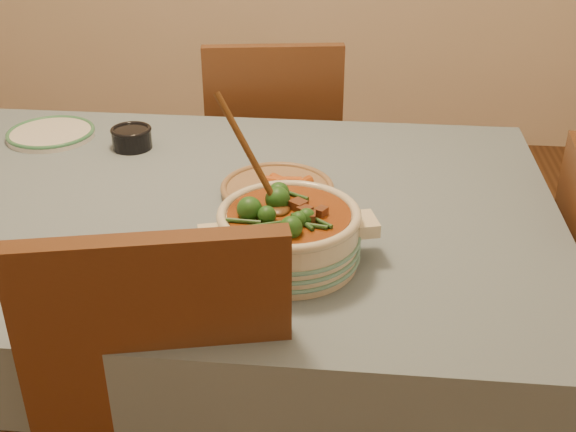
{
  "coord_description": "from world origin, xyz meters",
  "views": [
    {
      "loc": [
        0.38,
        -1.42,
        1.51
      ],
      "look_at": [
        0.26,
        -0.22,
        0.85
      ],
      "focal_mm": 45.0,
      "sensor_mm": 36.0,
      "label": 1
    }
  ],
  "objects_px": {
    "dining_table": "(186,236)",
    "stew_casserole": "(289,231)",
    "chair_far": "(273,153)",
    "condiment_bowl": "(132,137)",
    "fried_plate": "(277,187)",
    "white_plate": "(51,133)"
  },
  "relations": [
    {
      "from": "dining_table",
      "to": "stew_casserole",
      "type": "relative_size",
      "value": 4.8
    },
    {
      "from": "stew_casserole",
      "to": "chair_far",
      "type": "bearing_deg",
      "value": 98.58
    },
    {
      "from": "chair_far",
      "to": "stew_casserole",
      "type": "bearing_deg",
      "value": 89.82
    },
    {
      "from": "stew_casserole",
      "to": "condiment_bowl",
      "type": "bearing_deg",
      "value": 132.01
    },
    {
      "from": "dining_table",
      "to": "chair_far",
      "type": "distance_m",
      "value": 0.84
    },
    {
      "from": "stew_casserole",
      "to": "fried_plate",
      "type": "bearing_deg",
      "value": 100.92
    },
    {
      "from": "white_plate",
      "to": "condiment_bowl",
      "type": "relative_size",
      "value": 2.29
    },
    {
      "from": "dining_table",
      "to": "condiment_bowl",
      "type": "relative_size",
      "value": 13.16
    },
    {
      "from": "dining_table",
      "to": "chair_far",
      "type": "xyz_separation_m",
      "value": [
        0.11,
        0.82,
        -0.14
      ]
    },
    {
      "from": "white_plate",
      "to": "dining_table",
      "type": "bearing_deg",
      "value": -37.37
    },
    {
      "from": "stew_casserole",
      "to": "condiment_bowl",
      "type": "height_order",
      "value": "stew_casserole"
    },
    {
      "from": "stew_casserole",
      "to": "white_plate",
      "type": "height_order",
      "value": "stew_casserole"
    },
    {
      "from": "fried_plate",
      "to": "white_plate",
      "type": "bearing_deg",
      "value": 156.73
    },
    {
      "from": "condiment_bowl",
      "to": "chair_far",
      "type": "bearing_deg",
      "value": 59.75
    },
    {
      "from": "stew_casserole",
      "to": "chair_far",
      "type": "height_order",
      "value": "stew_casserole"
    },
    {
      "from": "dining_table",
      "to": "stew_casserole",
      "type": "bearing_deg",
      "value": -40.86
    },
    {
      "from": "condiment_bowl",
      "to": "chair_far",
      "type": "relative_size",
      "value": 0.14
    },
    {
      "from": "white_plate",
      "to": "fried_plate",
      "type": "xyz_separation_m",
      "value": [
        0.65,
        -0.28,
        0.01
      ]
    },
    {
      "from": "condiment_bowl",
      "to": "dining_table",
      "type": "bearing_deg",
      "value": -55.04
    },
    {
      "from": "dining_table",
      "to": "fried_plate",
      "type": "bearing_deg",
      "value": 15.83
    },
    {
      "from": "fried_plate",
      "to": "condiment_bowl",
      "type": "bearing_deg",
      "value": 150.71
    },
    {
      "from": "chair_far",
      "to": "condiment_bowl",
      "type": "bearing_deg",
      "value": 50.99
    }
  ]
}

